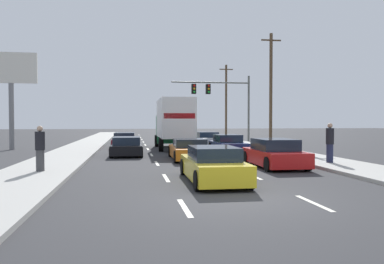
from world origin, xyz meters
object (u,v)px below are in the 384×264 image
traffic_signal_mast (217,94)px  car_red (275,154)px  car_silver (207,140)px  pedestrian_mid_block (330,143)px  car_navy (228,144)px  pedestrian_near_corner (40,148)px  car_black (127,147)px  car_orange (189,150)px  utility_pole_far (226,100)px  roadside_billboard (11,81)px  box_truck (174,121)px  car_maroon (125,140)px  utility_pole_mid (271,88)px  car_yellow (213,165)px

traffic_signal_mast → car_red: bearing=-95.1°
car_silver → pedestrian_mid_block: (3.04, -14.77, 0.53)m
car_navy → pedestrian_near_corner: bearing=-138.3°
car_black → car_orange: (3.43, -3.15, -0.01)m
car_orange → car_silver: (3.23, 10.94, 0.03)m
utility_pole_far → pedestrian_mid_block: utility_pole_far is taller
roadside_billboard → pedestrian_near_corner: size_ratio=3.98×
car_orange → box_truck: bearing=89.8°
car_maroon → car_red: bearing=-64.0°
car_silver → car_orange: bearing=-106.5°
car_orange → roadside_billboard: size_ratio=0.63×
car_black → box_truck: box_truck is taller
car_orange → pedestrian_near_corner: size_ratio=2.53×
car_navy → pedestrian_near_corner: pedestrian_near_corner is taller
car_maroon → car_black: 7.38m
car_orange → car_red: car_red is taller
car_black → car_orange: bearing=-42.6°
car_maroon → pedestrian_mid_block: bearing=-55.3°
car_black → traffic_signal_mast: bearing=55.6°
utility_pole_mid → pedestrian_mid_block: bearing=-100.4°
traffic_signal_mast → utility_pole_mid: utility_pole_mid is taller
car_maroon → pedestrian_mid_block: (9.95, -14.36, 0.54)m
car_red → roadside_billboard: roadside_billboard is taller
car_silver → traffic_signal_mast: size_ratio=0.58×
car_black → utility_pole_mid: bearing=33.8°
box_truck → traffic_signal_mast: bearing=56.8°
car_black → car_orange: car_black is taller
utility_pole_mid → roadside_billboard: size_ratio=1.37×
utility_pole_far → car_navy: bearing=-104.0°
utility_pole_mid → utility_pole_far: size_ratio=1.03×
car_maroon → pedestrian_mid_block: 17.48m
car_navy → utility_pole_mid: bearing=52.2°
roadside_billboard → pedestrian_near_corner: (5.13, -14.17, -4.04)m
car_red → utility_pole_far: size_ratio=0.45×
car_red → pedestrian_near_corner: pedestrian_near_corner is taller
car_orange → car_red: bearing=-49.7°
box_truck → car_silver: bearing=43.8°
car_maroon → car_yellow: size_ratio=0.99×
car_orange → roadside_billboard: roadside_billboard is taller
car_orange → roadside_billboard: (-11.91, 9.24, 4.55)m
pedestrian_mid_block → car_silver: bearing=101.6°
car_maroon → traffic_signal_mast: bearing=30.5°
car_yellow → car_navy: 12.28m
car_red → utility_pole_far: 33.32m
car_black → pedestrian_near_corner: pedestrian_near_corner is taller
box_truck → pedestrian_mid_block: 13.30m
roadside_billboard → pedestrian_mid_block: 22.75m
car_maroon → pedestrian_near_corner: pedestrian_near_corner is taller
car_maroon → utility_pole_mid: (12.78, 1.02, 4.51)m
car_yellow → car_red: (3.75, 3.77, 0.03)m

